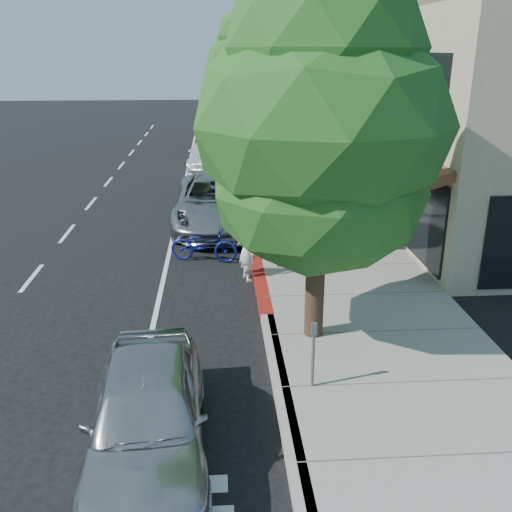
{
  "coord_description": "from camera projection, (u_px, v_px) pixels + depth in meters",
  "views": [
    {
      "loc": [
        -1.07,
        -12.8,
        5.89
      ],
      "look_at": [
        -0.22,
        -0.37,
        1.35
      ],
      "focal_mm": 40.0,
      "sensor_mm": 36.0,
      "label": 1
    }
  ],
  "objects": [
    {
      "name": "curb_red_segment",
      "position": [
        261.0,
        284.0,
        14.99
      ],
      "size": [
        0.32,
        4.0,
        0.15
      ],
      "primitive_type": "cube",
      "color": "maroon",
      "rests_on": "ground"
    },
    {
      "name": "street_tree_2",
      "position": [
        266.0,
        81.0,
        21.89
      ],
      "size": [
        4.15,
        4.15,
        7.5
      ],
      "color": "black",
      "rests_on": "ground"
    },
    {
      "name": "pedestrian",
      "position": [
        285.0,
        195.0,
        20.01
      ],
      "size": [
        0.97,
        0.81,
        1.8
      ],
      "primitive_type": "imported",
      "rotation": [
        0.0,
        0.0,
        3.3
      ],
      "color": "black",
      "rests_on": "sidewalk"
    },
    {
      "name": "white_pickup",
      "position": [
        211.0,
        155.0,
        29.18
      ],
      "size": [
        2.37,
        5.52,
        1.58
      ],
      "primitive_type": "imported",
      "rotation": [
        0.0,
        0.0,
        -0.03
      ],
      "color": "white",
      "rests_on": "ground"
    },
    {
      "name": "street_tree_3",
      "position": [
        256.0,
        71.0,
        27.47
      ],
      "size": [
        4.99,
        4.99,
        7.95
      ],
      "color": "black",
      "rests_on": "ground"
    },
    {
      "name": "dark_sedan",
      "position": [
        230.0,
        182.0,
        23.04
      ],
      "size": [
        2.24,
        5.04,
        1.61
      ],
      "primitive_type": "imported",
      "rotation": [
        0.0,
        0.0,
        -0.11
      ],
      "color": "black",
      "rests_on": "ground"
    },
    {
      "name": "street_tree_0",
      "position": [
        321.0,
        129.0,
        10.73
      ],
      "size": [
        4.98,
        4.98,
        7.41
      ],
      "color": "black",
      "rests_on": "ground"
    },
    {
      "name": "curb",
      "position": [
        247.0,
        212.0,
        21.55
      ],
      "size": [
        0.3,
        56.0,
        0.15
      ],
      "primitive_type": "cube",
      "color": "#9E998E",
      "rests_on": "ground"
    },
    {
      "name": "street_tree_1",
      "position": [
        284.0,
        90.0,
        16.25
      ],
      "size": [
        4.39,
        4.39,
        7.65
      ],
      "color": "black",
      "rests_on": "ground"
    },
    {
      "name": "near_car_a",
      "position": [
        147.0,
        414.0,
        8.53
      ],
      "size": [
        2.02,
        4.5,
        1.5
      ],
      "primitive_type": "imported",
      "rotation": [
        0.0,
        0.0,
        0.06
      ],
      "color": "#ABABB0",
      "rests_on": "ground"
    },
    {
      "name": "storefront_building",
      "position": [
        416.0,
        96.0,
        30.37
      ],
      "size": [
        10.0,
        36.0,
        7.0
      ],
      "primitive_type": "cube",
      "color": "#C1B794",
      "rests_on": "ground"
    },
    {
      "name": "silver_suv",
      "position": [
        217.0,
        202.0,
        19.84
      ],
      "size": [
        2.98,
        6.31,
        1.74
      ],
      "primitive_type": "imported",
      "rotation": [
        0.0,
        0.0,
        -0.01
      ],
      "color": "#9D9DA1",
      "rests_on": "ground"
    },
    {
      "name": "sidewalk",
      "position": [
        307.0,
        211.0,
        21.7
      ],
      "size": [
        4.6,
        56.0,
        0.15
      ],
      "primitive_type": "cube",
      "color": "gray",
      "rests_on": "ground"
    },
    {
      "name": "bicycle",
      "position": [
        204.0,
        244.0,
        16.62
      ],
      "size": [
        2.08,
        1.12,
        1.04
      ],
      "primitive_type": "imported",
      "rotation": [
        0.0,
        0.0,
        1.34
      ],
      "color": "navy",
      "rests_on": "ground"
    },
    {
      "name": "ground",
      "position": [
        264.0,
        302.0,
        14.08
      ],
      "size": [
        120.0,
        120.0,
        0.0
      ],
      "primitive_type": "plane",
      "color": "black",
      "rests_on": "ground"
    },
    {
      "name": "street_tree_4",
      "position": [
        249.0,
        73.0,
        33.2
      ],
      "size": [
        5.26,
        5.26,
        7.6
      ],
      "color": "black",
      "rests_on": "ground"
    },
    {
      "name": "dark_suv_far",
      "position": [
        218.0,
        132.0,
        36.53
      ],
      "size": [
        2.36,
        5.23,
        1.74
      ],
      "primitive_type": "imported",
      "rotation": [
        0.0,
        0.0,
        0.06
      ],
      "color": "black",
      "rests_on": "ground"
    },
    {
      "name": "street_tree_5",
      "position": [
        244.0,
        71.0,
        38.86
      ],
      "size": [
        5.49,
        5.49,
        7.51
      ],
      "color": "black",
      "rests_on": "ground"
    },
    {
      "name": "cyclist",
      "position": [
        248.0,
        248.0,
        15.17
      ],
      "size": [
        0.6,
        0.75,
        1.79
      ],
      "primitive_type": "imported",
      "rotation": [
        0.0,
        0.0,
        1.86
      ],
      "color": "white",
      "rests_on": "ground"
    }
  ]
}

